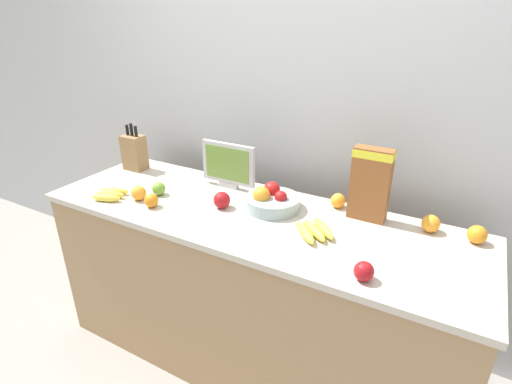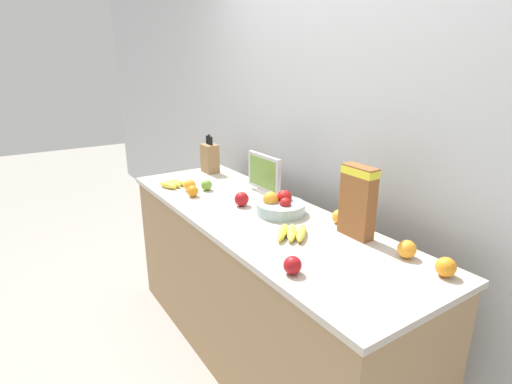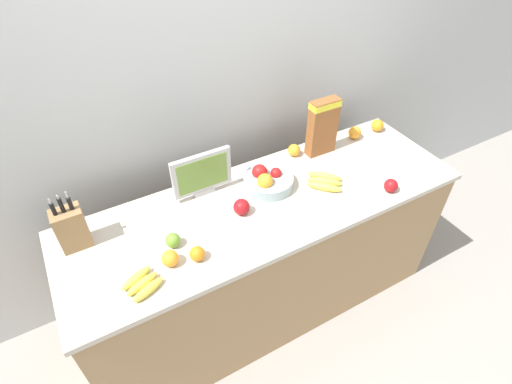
{
  "view_description": "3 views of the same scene",
  "coord_description": "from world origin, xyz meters",
  "px_view_note": "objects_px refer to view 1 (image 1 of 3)",
  "views": [
    {
      "loc": [
        0.84,
        -1.45,
        1.78
      ],
      "look_at": [
        0.03,
        -0.0,
        1.02
      ],
      "focal_mm": 28.0,
      "sensor_mm": 36.0,
      "label": 1
    },
    {
      "loc": [
        1.68,
        -1.12,
        1.69
      ],
      "look_at": [
        -0.01,
        -0.01,
        1.03
      ],
      "focal_mm": 28.0,
      "sensor_mm": 36.0,
      "label": 2
    },
    {
      "loc": [
        -0.78,
        -1.28,
        2.3
      ],
      "look_at": [
        -0.08,
        -0.02,
        1.01
      ],
      "focal_mm": 28.0,
      "sensor_mm": 36.0,
      "label": 3
    }
  ],
  "objects_px": {
    "fruit_bowl": "(272,200)",
    "apple_near_bananas": "(159,189)",
    "knife_block": "(134,152)",
    "orange_mid_left": "(338,201)",
    "orange_by_cereal": "(139,193)",
    "banana_bunch_right": "(110,194)",
    "apple_rightmost": "(222,200)",
    "banana_bunch_left": "(314,230)",
    "cereal_box": "(371,182)",
    "apple_front": "(364,271)",
    "small_monitor": "(228,164)",
    "orange_front_left": "(477,235)",
    "orange_front_center": "(151,201)",
    "orange_near_bowl": "(431,224)"
  },
  "relations": [
    {
      "from": "cereal_box",
      "to": "fruit_bowl",
      "type": "xyz_separation_m",
      "value": [
        -0.43,
        -0.12,
        -0.14
      ]
    },
    {
      "from": "banana_bunch_left",
      "to": "orange_by_cereal",
      "type": "xyz_separation_m",
      "value": [
        -0.91,
        -0.11,
        0.02
      ]
    },
    {
      "from": "orange_front_left",
      "to": "orange_front_center",
      "type": "xyz_separation_m",
      "value": [
        -1.4,
        -0.41,
        -0.0
      ]
    },
    {
      "from": "banana_bunch_left",
      "to": "orange_mid_left",
      "type": "xyz_separation_m",
      "value": [
        0.0,
        0.3,
        0.02
      ]
    },
    {
      "from": "cereal_box",
      "to": "apple_front",
      "type": "distance_m",
      "value": 0.5
    },
    {
      "from": "banana_bunch_right",
      "to": "apple_rightmost",
      "type": "bearing_deg",
      "value": 18.41
    },
    {
      "from": "banana_bunch_right",
      "to": "orange_by_cereal",
      "type": "distance_m",
      "value": 0.16
    },
    {
      "from": "apple_rightmost",
      "to": "orange_front_left",
      "type": "distance_m",
      "value": 1.12
    },
    {
      "from": "knife_block",
      "to": "cereal_box",
      "type": "bearing_deg",
      "value": 2.05
    },
    {
      "from": "fruit_bowl",
      "to": "orange_near_bowl",
      "type": "distance_m",
      "value": 0.72
    },
    {
      "from": "apple_front",
      "to": "orange_near_bowl",
      "type": "xyz_separation_m",
      "value": [
        0.16,
        0.48,
        0.0
      ]
    },
    {
      "from": "apple_rightmost",
      "to": "fruit_bowl",
      "type": "bearing_deg",
      "value": 27.98
    },
    {
      "from": "orange_mid_left",
      "to": "cereal_box",
      "type": "bearing_deg",
      "value": -16.63
    },
    {
      "from": "small_monitor",
      "to": "orange_front_center",
      "type": "relative_size",
      "value": 4.59
    },
    {
      "from": "orange_mid_left",
      "to": "small_monitor",
      "type": "bearing_deg",
      "value": -174.6
    },
    {
      "from": "cereal_box",
      "to": "fruit_bowl",
      "type": "distance_m",
      "value": 0.47
    },
    {
      "from": "banana_bunch_left",
      "to": "orange_by_cereal",
      "type": "distance_m",
      "value": 0.91
    },
    {
      "from": "small_monitor",
      "to": "orange_mid_left",
      "type": "relative_size",
      "value": 4.34
    },
    {
      "from": "banana_bunch_left",
      "to": "apple_rightmost",
      "type": "height_order",
      "value": "apple_rightmost"
    },
    {
      "from": "knife_block",
      "to": "apple_front",
      "type": "bearing_deg",
      "value": -15.47
    },
    {
      "from": "apple_near_bananas",
      "to": "orange_by_cereal",
      "type": "bearing_deg",
      "value": -116.32
    },
    {
      "from": "knife_block",
      "to": "banana_bunch_right",
      "type": "relative_size",
      "value": 1.71
    },
    {
      "from": "banana_bunch_left",
      "to": "banana_bunch_right",
      "type": "xyz_separation_m",
      "value": [
        -1.05,
        -0.16,
        -0.0
      ]
    },
    {
      "from": "fruit_bowl",
      "to": "orange_mid_left",
      "type": "xyz_separation_m",
      "value": [
        0.28,
        0.17,
        -0.01
      ]
    },
    {
      "from": "fruit_bowl",
      "to": "apple_near_bananas",
      "type": "height_order",
      "value": "fruit_bowl"
    },
    {
      "from": "fruit_bowl",
      "to": "banana_bunch_right",
      "type": "distance_m",
      "value": 0.83
    },
    {
      "from": "orange_mid_left",
      "to": "orange_near_bowl",
      "type": "distance_m",
      "value": 0.43
    },
    {
      "from": "banana_bunch_right",
      "to": "apple_rightmost",
      "type": "xyz_separation_m",
      "value": [
        0.56,
        0.19,
        0.02
      ]
    },
    {
      "from": "orange_front_left",
      "to": "fruit_bowl",
      "type": "bearing_deg",
      "value": -171.58
    },
    {
      "from": "orange_mid_left",
      "to": "orange_near_bowl",
      "type": "height_order",
      "value": "orange_near_bowl"
    },
    {
      "from": "orange_front_center",
      "to": "orange_near_bowl",
      "type": "bearing_deg",
      "value": 18.61
    },
    {
      "from": "apple_near_bananas",
      "to": "knife_block",
      "type": "bearing_deg",
      "value": 149.9
    },
    {
      "from": "apple_rightmost",
      "to": "knife_block",
      "type": "bearing_deg",
      "value": 166.17
    },
    {
      "from": "orange_by_cereal",
      "to": "apple_front",
      "type": "bearing_deg",
      "value": -4.94
    },
    {
      "from": "small_monitor",
      "to": "cereal_box",
      "type": "relative_size",
      "value": 0.93
    },
    {
      "from": "apple_rightmost",
      "to": "orange_front_center",
      "type": "distance_m",
      "value": 0.34
    },
    {
      "from": "orange_near_bowl",
      "to": "banana_bunch_right",
      "type": "bearing_deg",
      "value": -163.57
    },
    {
      "from": "banana_bunch_left",
      "to": "orange_mid_left",
      "type": "distance_m",
      "value": 0.3
    },
    {
      "from": "knife_block",
      "to": "banana_bunch_left",
      "type": "relative_size",
      "value": 1.33
    },
    {
      "from": "small_monitor",
      "to": "apple_rightmost",
      "type": "xyz_separation_m",
      "value": [
        0.1,
        -0.22,
        -0.09
      ]
    },
    {
      "from": "knife_block",
      "to": "orange_mid_left",
      "type": "distance_m",
      "value": 1.25
    },
    {
      "from": "small_monitor",
      "to": "fruit_bowl",
      "type": "relative_size",
      "value": 1.19
    },
    {
      "from": "fruit_bowl",
      "to": "apple_near_bananas",
      "type": "relative_size",
      "value": 3.82
    },
    {
      "from": "fruit_bowl",
      "to": "apple_rightmost",
      "type": "relative_size",
      "value": 3.22
    },
    {
      "from": "orange_by_cereal",
      "to": "orange_mid_left",
      "type": "distance_m",
      "value": 1.0
    },
    {
      "from": "knife_block",
      "to": "banana_bunch_right",
      "type": "distance_m",
      "value": 0.43
    },
    {
      "from": "orange_front_left",
      "to": "orange_front_center",
      "type": "height_order",
      "value": "orange_front_left"
    },
    {
      "from": "banana_bunch_left",
      "to": "banana_bunch_right",
      "type": "height_order",
      "value": "banana_bunch_left"
    },
    {
      "from": "knife_block",
      "to": "apple_front",
      "type": "distance_m",
      "value": 1.57
    },
    {
      "from": "banana_bunch_left",
      "to": "knife_block",
      "type": "bearing_deg",
      "value": 170.47
    }
  ]
}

